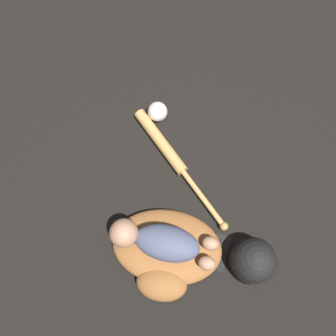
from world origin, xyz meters
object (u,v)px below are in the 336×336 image
(baby_figure, at_px, (158,241))
(baseball_bat, at_px, (168,152))
(baseball_glove, at_px, (166,252))
(baseball, at_px, (159,112))
(baseball_cap, at_px, (252,260))

(baby_figure, relative_size, baseball_bat, 0.75)
(baby_figure, bearing_deg, baseball_bat, -94.34)
(baseball_glove, relative_size, baseball_bat, 0.84)
(baby_figure, height_order, baseball, baby_figure)
(baby_figure, distance_m, baseball_bat, 0.37)
(baseball_glove, bearing_deg, baseball_bat, -90.27)
(baseball_bat, xyz_separation_m, baseball, (0.04, -0.17, 0.02))
(baseball_cap, bearing_deg, baby_figure, -9.11)
(baseball_glove, xyz_separation_m, baby_figure, (0.02, -0.03, 0.08))
(baby_figure, height_order, baseball_cap, baby_figure)
(baseball_glove, height_order, baseball_cap, baseball_cap)
(baseball, bearing_deg, baseball_glove, 94.21)
(baby_figure, bearing_deg, baseball_glove, 134.00)
(baby_figure, relative_size, baseball_cap, 1.63)
(baby_figure, bearing_deg, baseball_cap, 170.89)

